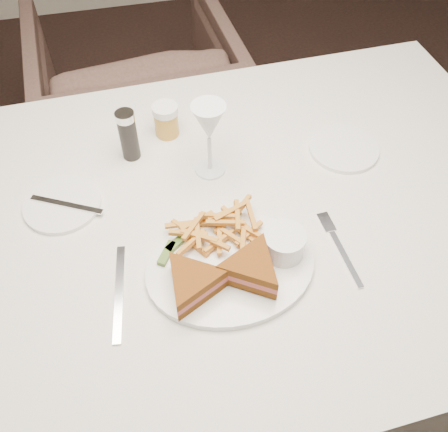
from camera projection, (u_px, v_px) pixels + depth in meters
ground at (213, 401)px, 1.53m from camera, size 5.00×5.00×0.00m
table at (220, 304)px, 1.32m from camera, size 1.48×1.01×0.75m
chair_far at (137, 92)px, 1.92m from camera, size 0.74×0.70×0.73m
table_setting at (218, 221)px, 0.97m from camera, size 0.80×0.63×0.18m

